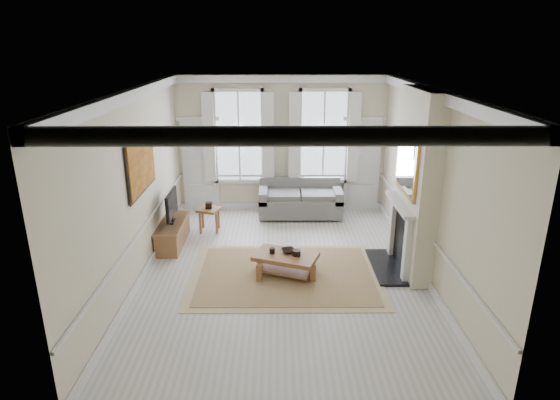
{
  "coord_description": "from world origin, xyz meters",
  "views": [
    {
      "loc": [
        -0.1,
        -7.91,
        4.16
      ],
      "look_at": [
        -0.05,
        0.61,
        1.25
      ],
      "focal_mm": 30.0,
      "sensor_mm": 36.0,
      "label": 1
    }
  ],
  "objects_px": {
    "sofa": "(300,201)",
    "side_table": "(209,213)",
    "coffee_table": "(286,258)",
    "tv_stand": "(173,233)"
  },
  "relations": [
    {
      "from": "coffee_table",
      "to": "tv_stand",
      "type": "distance_m",
      "value": 2.78
    },
    {
      "from": "sofa",
      "to": "tv_stand",
      "type": "height_order",
      "value": "sofa"
    },
    {
      "from": "side_table",
      "to": "tv_stand",
      "type": "distance_m",
      "value": 1.04
    },
    {
      "from": "coffee_table",
      "to": "tv_stand",
      "type": "bearing_deg",
      "value": 169.78
    },
    {
      "from": "sofa",
      "to": "coffee_table",
      "type": "height_order",
      "value": "sofa"
    },
    {
      "from": "side_table",
      "to": "sofa",
      "type": "bearing_deg",
      "value": 25.61
    },
    {
      "from": "sofa",
      "to": "coffee_table",
      "type": "xyz_separation_m",
      "value": [
        -0.42,
        -3.2,
        -0.03
      ]
    },
    {
      "from": "coffee_table",
      "to": "side_table",
      "type": "bearing_deg",
      "value": 148.59
    },
    {
      "from": "sofa",
      "to": "side_table",
      "type": "relative_size",
      "value": 3.55
    },
    {
      "from": "sofa",
      "to": "side_table",
      "type": "height_order",
      "value": "sofa"
    }
  ]
}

